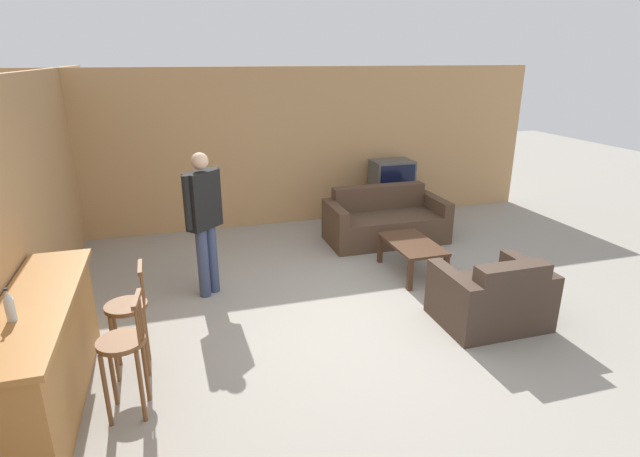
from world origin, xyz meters
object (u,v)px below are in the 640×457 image
at_px(armchair_near, 492,298).
at_px(coffee_table, 412,247).
at_px(tv, 392,175).
at_px(table_lamp, 411,168).
at_px(bottle, 9,306).
at_px(bar_chair_near, 124,352).
at_px(person_by_window, 204,217).
at_px(tv_unit, 390,204).
at_px(bar_chair_mid, 129,315).
at_px(couch_far, 385,222).

bearing_deg(armchair_near, coffee_table, 99.01).
relative_size(tv, table_lamp, 1.38).
distance_m(armchair_near, coffee_table, 1.46).
bearing_deg(bottle, bar_chair_near, -0.37).
distance_m(tv, person_by_window, 3.94).
xyz_separation_m(bottle, person_by_window, (1.50, 2.01, -0.09)).
height_order(tv_unit, person_by_window, person_by_window).
height_order(bottle, table_lamp, bottle).
height_order(bar_chair_mid, person_by_window, person_by_window).
bearing_deg(bottle, tv, 40.34).
distance_m(coffee_table, tv, 2.40).
relative_size(bottle, person_by_window, 0.15).
relative_size(bottle, table_lamp, 0.50).
bearing_deg(person_by_window, couch_far, 21.93).
relative_size(bar_chair_near, bar_chair_mid, 1.00).
height_order(tv_unit, tv, tv).
bearing_deg(bar_chair_near, person_by_window, 68.56).
relative_size(coffee_table, tv, 1.45).
height_order(table_lamp, person_by_window, person_by_window).
xyz_separation_m(couch_far, armchair_near, (0.05, -2.73, 0.00)).
distance_m(couch_far, bottle, 5.38).
distance_m(tv, bottle, 6.35).
relative_size(bar_chair_mid, table_lamp, 2.03).
height_order(coffee_table, bottle, bottle).
bearing_deg(coffee_table, armchair_near, -80.99).
relative_size(couch_far, bottle, 7.17).
relative_size(armchair_near, table_lamp, 2.17).
relative_size(tv_unit, tv, 1.43).
distance_m(couch_far, tv_unit, 1.10).
bearing_deg(couch_far, bar_chair_near, -138.82).
distance_m(couch_far, person_by_window, 3.10).
relative_size(couch_far, table_lamp, 3.62).
xyz_separation_m(couch_far, tv, (0.53, 0.96, 0.50)).
xyz_separation_m(bar_chair_mid, person_by_window, (0.79, 1.41, 0.42)).
bearing_deg(bar_chair_near, tv, 44.87).
bearing_deg(bar_chair_near, couch_far, 41.18).
xyz_separation_m(coffee_table, bottle, (-4.12, -1.85, 0.70)).
height_order(bar_chair_near, tv_unit, bar_chair_near).
xyz_separation_m(armchair_near, tv_unit, (0.48, 3.69, -0.03)).
xyz_separation_m(bottle, table_lamp, (5.19, 4.11, -0.17)).
distance_m(bar_chair_mid, armchair_near, 3.66).
bearing_deg(couch_far, tv_unit, 61.23).
bearing_deg(tv, tv_unit, 90.00).
relative_size(bar_chair_near, person_by_window, 0.59).
distance_m(bar_chair_near, table_lamp, 6.09).
height_order(bar_chair_near, person_by_window, person_by_window).
bearing_deg(bar_chair_mid, person_by_window, 60.65).
relative_size(bar_chair_mid, couch_far, 0.56).
xyz_separation_m(armchair_near, coffee_table, (-0.23, 1.44, 0.08)).
height_order(coffee_table, tv_unit, tv_unit).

